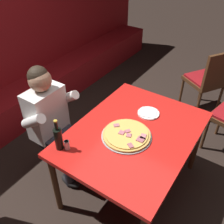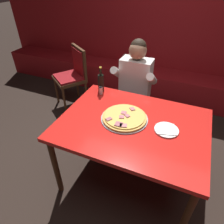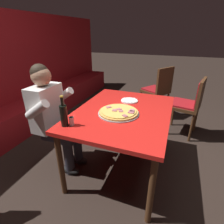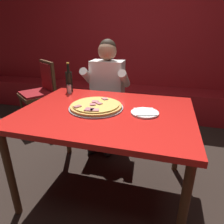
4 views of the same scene
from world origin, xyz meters
The scene contains 11 objects.
ground_plane centered at (0.00, 0.00, 0.00)m, with size 24.00×24.00×0.00m, color black.
booth_bench centered at (0.00, 1.86, 0.23)m, with size 6.46×0.48×0.46m, color maroon.
main_dining_table centered at (0.00, 0.00, 0.70)m, with size 1.34×1.01×0.78m.
pizza centered at (-0.09, 0.02, 0.80)m, with size 0.44×0.44×0.05m.
plate_white_paper centered at (0.30, 0.01, 0.79)m, with size 0.21×0.21×0.02m.
beer_bottle centered at (-0.51, 0.41, 0.89)m, with size 0.07×0.07×0.29m.
shaker_black_pepper centered at (-0.49, 0.35, 0.82)m, with size 0.04×0.04×0.09m.
shaker_oregano centered at (-0.49, 0.35, 0.82)m, with size 0.04×0.04×0.09m.
diner_seated_blue_shirt centered at (-0.24, 0.76, 0.71)m, with size 0.53×0.53×1.27m.
dining_chair_side_aisle centered at (1.11, -0.75, 0.57)m, with size 0.52×0.52×0.95m.
dining_chair_far_right centered at (1.71, -0.20, 0.58)m, with size 0.61×0.61×0.98m.
Camera 3 is at (-1.69, -0.51, 1.57)m, focal length 28.00 mm.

